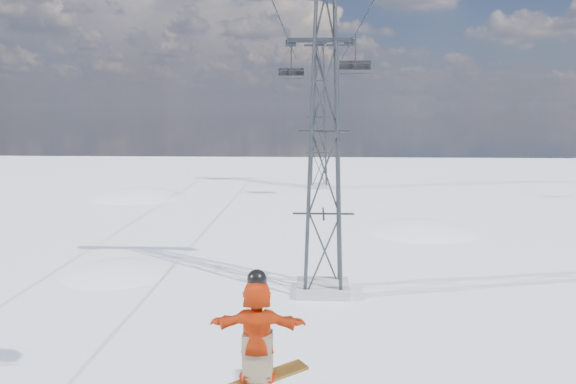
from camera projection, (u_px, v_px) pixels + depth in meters
The scene contains 6 objects.
snow_terrain at pixel (227, 371), 34.01m from camera, with size 39.00×37.00×22.00m.
lift_tower_near at pixel (324, 132), 18.40m from camera, with size 5.20×1.80×11.43m.
lift_tower_far at pixel (319, 118), 43.08m from camera, with size 5.20×1.80×11.43m.
haul_cables at pixel (322, 18), 28.94m from camera, with size 4.46×51.00×0.06m.
lift_chair_mid at pixel (355, 66), 35.58m from camera, with size 2.02×0.58×2.51m.
lift_chair_far at pixel (291, 73), 43.30m from camera, with size 1.97×0.57×2.45m.
Camera 1 is at (0.52, -10.52, 6.31)m, focal length 35.00 mm.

